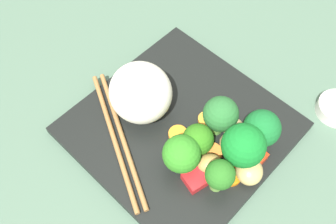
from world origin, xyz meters
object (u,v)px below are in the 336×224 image
(square_plate, at_px, (180,128))
(rice_mound, at_px, (141,92))
(carrot_slice_1, at_px, (222,117))
(broccoli_floret_5, at_px, (182,154))
(chopstick_pair, at_px, (118,137))

(square_plate, relative_size, rice_mound, 2.92)
(carrot_slice_1, bearing_deg, broccoli_floret_5, 7.01)
(square_plate, bearing_deg, chopstick_pair, -30.70)
(broccoli_floret_5, xyz_separation_m, carrot_slice_1, (-0.10, -0.01, -0.03))
(square_plate, bearing_deg, broccoli_floret_5, 45.27)
(rice_mound, height_order, carrot_slice_1, rice_mound)
(rice_mound, bearing_deg, chopstick_pair, 14.37)
(rice_mound, height_order, chopstick_pair, rice_mound)
(rice_mound, height_order, broccoli_floret_5, rice_mound)
(broccoli_floret_5, bearing_deg, chopstick_pair, -69.96)
(carrot_slice_1, height_order, chopstick_pair, chopstick_pair)
(carrot_slice_1, distance_m, chopstick_pair, 0.15)
(square_plate, height_order, broccoli_floret_5, broccoli_floret_5)
(rice_mound, distance_m, broccoli_floret_5, 0.11)
(square_plate, bearing_deg, carrot_slice_1, 147.62)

